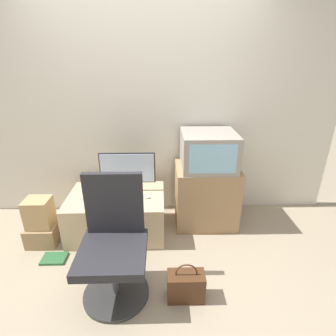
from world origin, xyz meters
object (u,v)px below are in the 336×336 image
Objects in this scene: book at (54,258)px; handbag at (186,286)px; office_chair at (114,247)px; mouse at (148,197)px; main_monitor at (128,171)px; cardboard_box_lower at (44,234)px; crt_tv at (208,150)px; keyboard at (127,199)px.

handbag is at bearing -20.70° from book.
mouse is at bearing 72.26° from office_chair.
mouse reaches higher than book.
main_monitor is 1.28m from handbag.
main_monitor reaches higher than cardboard_box_lower.
handbag is at bearing -106.29° from crt_tv.
office_chair reaches higher than cardboard_box_lower.
mouse is 0.81m from crt_tv.
cardboard_box_lower is at bearing 144.09° from office_chair.
office_chair is 2.87× the size of handbag.
crt_tv is 1.87× the size of cardboard_box_lower.
crt_tv is at bearing 22.04° from book.
mouse is 0.16× the size of handbag.
keyboard is 0.58× the size of crt_tv.
office_chair is at bearing -35.91° from cardboard_box_lower.
handbag is (1.41, -0.73, 0.02)m from cardboard_box_lower.
office_chair reaches higher than main_monitor.
book is (-0.68, -0.56, -0.66)m from main_monitor.
cardboard_box_lower is 0.89× the size of handbag.
main_monitor is at bearing 39.77° from book.
keyboard reaches higher than book.
book is (-0.67, -0.37, -0.44)m from keyboard.
book is at bearing -151.53° from keyboard.
book is at bearing -157.96° from crt_tv.
keyboard is 1.00m from crt_tv.
mouse is 0.06× the size of office_chair.
cardboard_box_lower is at bearing -161.33° from main_monitor.
book is at bearing -54.56° from cardboard_box_lower.
keyboard is 1.08× the size of cardboard_box_lower.
handbag is (0.33, -0.84, -0.33)m from mouse.
main_monitor is 1.04× the size of crt_tv.
book is (-0.89, -0.38, -0.44)m from mouse.
main_monitor is 10.53× the size of mouse.
keyboard is 0.22m from mouse.
main_monitor is 0.89m from crt_tv.
main_monitor is 1.94× the size of cardboard_box_lower.
keyboard is at bearing 28.47° from book.
handbag is (0.54, -1.02, -0.55)m from main_monitor.
handbag is (0.55, -0.83, -0.33)m from keyboard.
mouse reaches higher than handbag.
keyboard is 0.88m from book.
cardboard_box_lower is (-0.85, 0.62, -0.32)m from office_chair.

